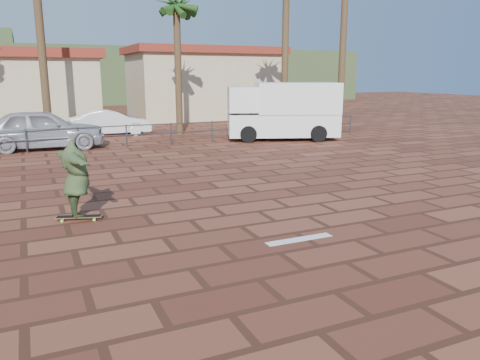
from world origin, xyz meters
The scene contains 12 objects.
ground centered at (0.00, 0.00, 0.00)m, with size 120.00×120.00×0.00m, color brown.
paint_stripe centered at (0.70, -1.20, 0.00)m, with size 1.40×0.22×0.01m, color white.
guardrail centered at (0.00, 12.00, 0.68)m, with size 24.06×0.06×1.00m.
palm_center centered at (3.50, 15.50, 6.36)m, with size 2.40×2.40×7.75m.
building_east centered at (8.00, 24.00, 2.54)m, with size 10.60×6.60×5.00m.
hill_front centered at (0.00, 50.00, 3.00)m, with size 70.00×18.00×6.00m, color #384C28.
longboard centered at (-3.06, 1.84, 0.08)m, with size 1.00×0.49×0.10m.
skateboarder centered at (-3.06, 1.84, 0.93)m, with size 2.05×0.56×1.67m, color #394B28.
campervan centered at (7.54, 11.49, 1.44)m, with size 5.73×3.91×2.74m.
car_silver centered at (-3.33, 13.00, 0.86)m, with size 2.02×5.02×1.71m, color #AFB1B7.
car_white centered at (0.06, 16.50, 0.67)m, with size 1.41×4.05×1.33m, color white.
street_sign centered at (11.17, 12.00, 1.53)m, with size 0.44×0.16×2.19m.
Camera 1 is at (-3.90, -8.53, 3.12)m, focal length 35.00 mm.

